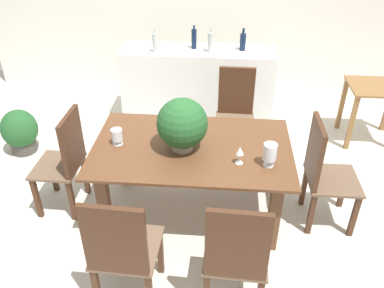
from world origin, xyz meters
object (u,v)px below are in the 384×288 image
crystal_vase_left (117,136)px  wine_glass (240,151)px  dining_table (192,160)px  side_table (375,99)px  chair_near_left (122,249)px  crystal_vase_center_near (270,153)px  chair_head_end (66,158)px  wine_bottle_dark (243,42)px  chair_foot_end (323,170)px  kitchen_counter (197,85)px  chair_far_right (235,111)px  chair_near_right (236,255)px  potted_plant_floor (20,131)px  flower_centerpiece (182,124)px  wine_bottle_clear (211,42)px  wine_bottle_tall (194,39)px  wine_bottle_amber (155,43)px

crystal_vase_left → wine_glass: wine_glass is taller
dining_table → side_table: dining_table is taller
chair_near_left → crystal_vase_center_near: 1.36m
chair_head_end → wine_bottle_dark: wine_bottle_dark is taller
chair_head_end → crystal_vase_center_near: bearing=84.0°
chair_foot_end → chair_near_left: bearing=123.6°
dining_table → kitchen_counter: (-0.08, 1.86, -0.13)m
chair_far_right → wine_bottle_dark: 0.98m
wine_glass → chair_foot_end: bearing=16.0°
dining_table → chair_near_right: chair_near_right is taller
side_table → potted_plant_floor: (-4.10, -0.62, -0.28)m
crystal_vase_left → crystal_vase_center_near: crystal_vase_center_near is taller
chair_near_right → flower_centerpiece: size_ratio=2.24×
wine_bottle_clear → wine_bottle_tall: (-0.21, 0.12, -0.00)m
chair_head_end → potted_plant_floor: size_ratio=1.91×
chair_near_left → crystal_vase_left: bearing=-73.4°
kitchen_counter → wine_bottle_clear: wine_bottle_clear is taller
crystal_vase_center_near → kitchen_counter: size_ratio=0.11×
wine_glass → kitchen_counter: bearing=103.3°
chair_foot_end → wine_bottle_clear: 2.14m
chair_far_right → flower_centerpiece: 1.26m
potted_plant_floor → dining_table: bearing=-23.0°
chair_near_right → wine_bottle_tall: 3.03m
chair_foot_end → wine_bottle_amber: wine_bottle_amber is taller
wine_bottle_dark → potted_plant_floor: size_ratio=0.51×
dining_table → wine_glass: 0.53m
crystal_vase_center_near → wine_bottle_tall: bearing=110.1°
wine_bottle_clear → crystal_vase_center_near: bearing=-74.2°
flower_centerpiece → wine_bottle_amber: wine_bottle_amber is taller
chair_foot_end → wine_bottle_dark: wine_bottle_dark is taller
wine_bottle_clear → chair_far_right: bearing=-66.7°
dining_table → crystal_vase_center_near: bearing=-19.5°
chair_head_end → kitchen_counter: 2.16m
side_table → wine_bottle_tall: bearing=169.4°
potted_plant_floor → side_table: bearing=8.6°
chair_near_right → wine_bottle_clear: wine_bottle_clear is taller
chair_foot_end → side_table: 1.73m
chair_foot_end → crystal_vase_left: (-1.81, -0.01, 0.26)m
chair_far_right → flower_centerpiece: flower_centerpiece is taller
wine_bottle_clear → wine_bottle_tall: bearing=150.8°
chair_near_right → wine_bottle_tall: bearing=-77.7°
wine_bottle_clear → wine_bottle_dark: 0.40m
kitchen_counter → wine_bottle_tall: size_ratio=6.61×
chair_head_end → wine_bottle_amber: size_ratio=3.52×
wine_bottle_tall → potted_plant_floor: wine_bottle_tall is taller
chair_foot_end → crystal_vase_center_near: size_ratio=5.04×
chair_head_end → dining_table: bearing=91.3°
chair_head_end → chair_near_right: 1.86m
dining_table → potted_plant_floor: 2.27m
flower_centerpiece → kitchen_counter: size_ratio=0.24×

